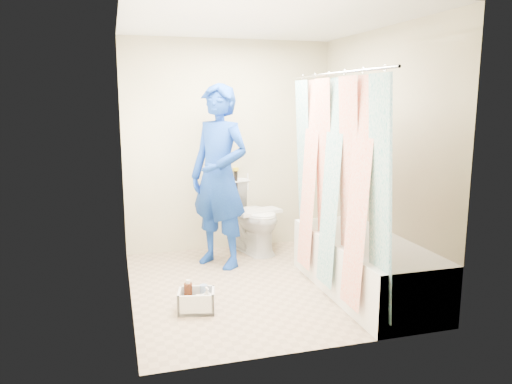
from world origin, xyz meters
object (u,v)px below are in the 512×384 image
object	(u,v)px
plumber	(219,177)
toilet	(252,216)
cleaning_caddy	(198,301)
bathtub	(364,264)

from	to	relation	value
plumber	toilet	bearing A→B (deg)	90.33
cleaning_caddy	toilet	bearing A→B (deg)	71.91
toilet	cleaning_caddy	xyz separation A→B (m)	(-0.89, -1.50, -0.33)
bathtub	toilet	world-z (taller)	toilet
toilet	plumber	world-z (taller)	plumber
cleaning_caddy	bathtub	bearing A→B (deg)	12.47
toilet	cleaning_caddy	world-z (taller)	toilet
plumber	cleaning_caddy	distance (m)	1.47
toilet	cleaning_caddy	size ratio (longest dim) A/B	2.43
bathtub	cleaning_caddy	world-z (taller)	bathtub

